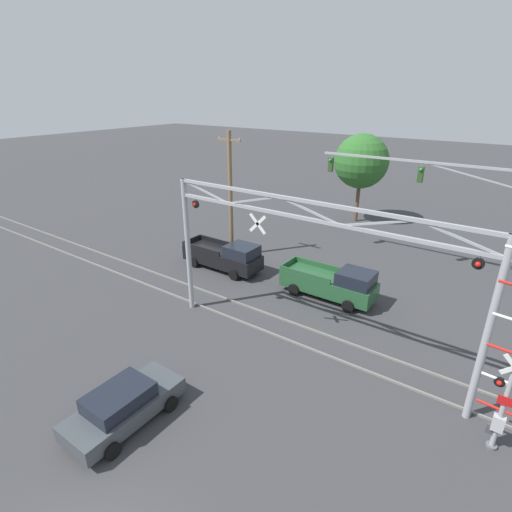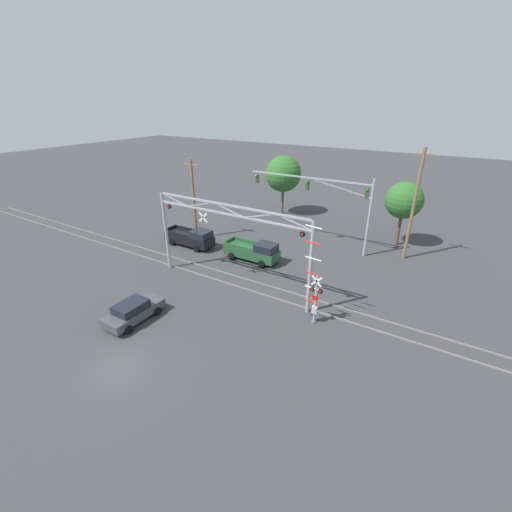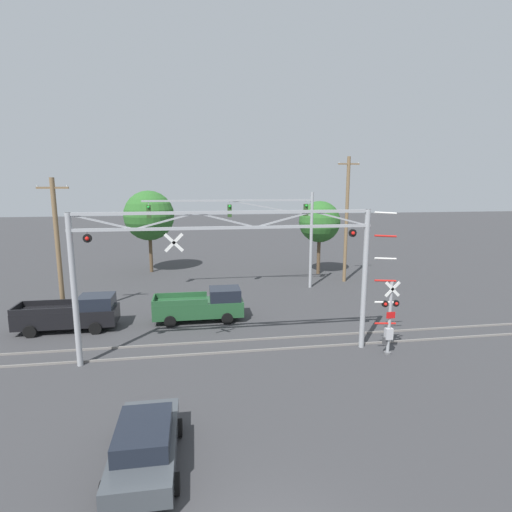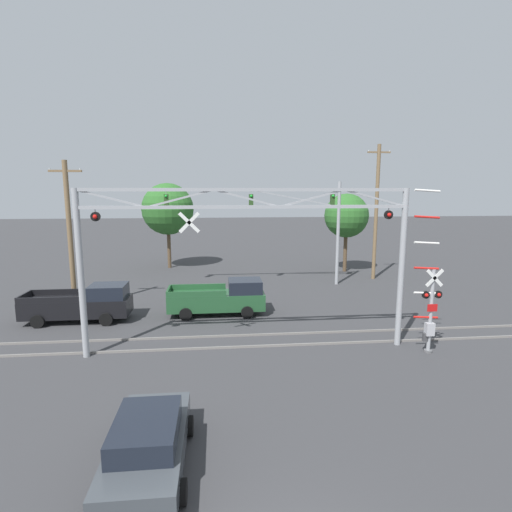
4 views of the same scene
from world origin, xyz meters
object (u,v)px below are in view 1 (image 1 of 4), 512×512
(pickup_truck_following, at_px, (225,256))
(utility_pole_left, at_px, (231,195))
(sedan_waiting, at_px, (124,405))
(crossing_gantry, at_px, (306,254))
(pickup_truck_lead, at_px, (332,283))
(background_tree_far_left_verge, at_px, (361,161))
(traffic_signal_span, at_px, (473,196))
(crossing_signal_mast, at_px, (504,395))

(pickup_truck_following, bearing_deg, utility_pole_left, 118.44)
(pickup_truck_following, bearing_deg, sedan_waiting, -66.14)
(crossing_gantry, distance_m, pickup_truck_lead, 6.67)
(crossing_gantry, xyz_separation_m, pickup_truck_lead, (-1.06, 5.35, -3.83))
(crossing_gantry, height_order, sedan_waiting, crossing_gantry)
(pickup_truck_following, bearing_deg, background_tree_far_left_verge, 79.03)
(background_tree_far_left_verge, bearing_deg, pickup_truck_following, -100.97)
(crossing_gantry, height_order, background_tree_far_left_verge, background_tree_far_left_verge)
(traffic_signal_span, height_order, sedan_waiting, traffic_signal_span)
(traffic_signal_span, xyz_separation_m, background_tree_far_left_verge, (-9.84, 7.90, -0.03))
(sedan_waiting, relative_size, background_tree_far_left_verge, 0.56)
(crossing_signal_mast, bearing_deg, pickup_truck_following, 160.03)
(crossing_signal_mast, height_order, sedan_waiting, crossing_signal_mast)
(crossing_signal_mast, distance_m, traffic_signal_span, 13.77)
(pickup_truck_lead, relative_size, utility_pole_left, 0.62)
(pickup_truck_lead, bearing_deg, background_tree_far_left_verge, 107.29)
(background_tree_far_left_verge, bearing_deg, sedan_waiting, -84.74)
(crossing_gantry, height_order, utility_pole_left, utility_pole_left)
(traffic_signal_span, distance_m, background_tree_far_left_verge, 12.62)
(pickup_truck_following, xyz_separation_m, background_tree_far_left_verge, (2.90, 14.96, 4.37))
(pickup_truck_lead, height_order, background_tree_far_left_verge, background_tree_far_left_verge)
(pickup_truck_following, xyz_separation_m, utility_pole_left, (-1.14, 2.10, 3.51))
(traffic_signal_span, bearing_deg, background_tree_far_left_verge, 141.23)
(utility_pole_left, bearing_deg, sedan_waiting, -65.45)
(crossing_signal_mast, xyz_separation_m, pickup_truck_following, (-16.20, 5.88, -1.20))
(pickup_truck_following, bearing_deg, crossing_gantry, -29.96)
(crossing_gantry, xyz_separation_m, background_tree_far_left_verge, (-5.57, 19.85, 0.54))
(pickup_truck_lead, distance_m, sedan_waiting, 12.85)
(sedan_waiting, relative_size, utility_pole_left, 0.49)
(pickup_truck_following, height_order, sedan_waiting, pickup_truck_following)
(crossing_signal_mast, distance_m, pickup_truck_following, 17.27)
(traffic_signal_span, height_order, utility_pole_left, utility_pole_left)
(sedan_waiting, xyz_separation_m, background_tree_far_left_verge, (-2.50, 27.18, 4.58))
(traffic_signal_span, bearing_deg, pickup_truck_following, -151.02)
(traffic_signal_span, relative_size, pickup_truck_following, 2.38)
(utility_pole_left, bearing_deg, background_tree_far_left_verge, 72.57)
(crossing_signal_mast, xyz_separation_m, background_tree_far_left_verge, (-13.30, 20.85, 3.17))
(crossing_gantry, bearing_deg, crossing_signal_mast, -7.38)
(sedan_waiting, height_order, background_tree_far_left_verge, background_tree_far_left_verge)
(pickup_truck_following, height_order, utility_pole_left, utility_pole_left)
(traffic_signal_span, height_order, pickup_truck_following, traffic_signal_span)
(pickup_truck_lead, bearing_deg, crossing_signal_mast, -35.88)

